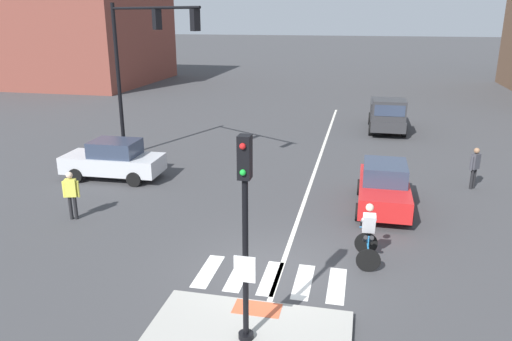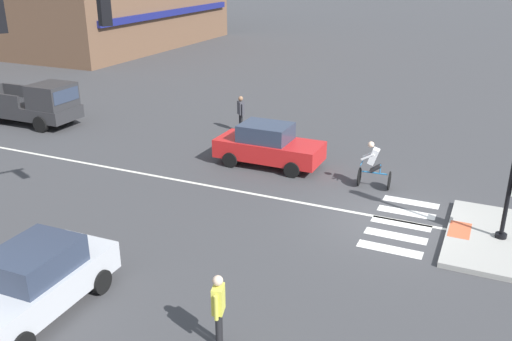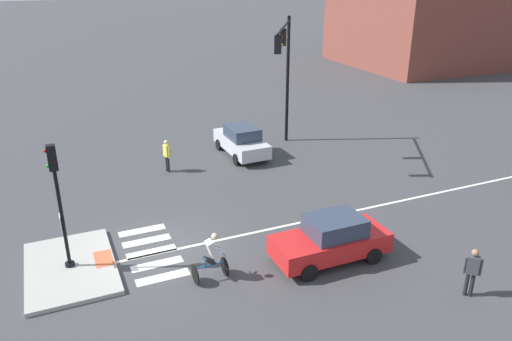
% 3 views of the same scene
% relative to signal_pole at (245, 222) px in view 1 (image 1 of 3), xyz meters
% --- Properties ---
extents(ground_plane, '(300.00, 300.00, 0.00)m').
position_rel_signal_pole_xyz_m(ground_plane, '(0.00, 3.19, -2.78)').
color(ground_plane, '#3D3D3F').
extents(traffic_island, '(4.34, 2.91, 0.15)m').
position_rel_signal_pole_xyz_m(traffic_island, '(0.00, 0.01, -2.71)').
color(traffic_island, '#A3A099').
rests_on(traffic_island, ground).
extents(tactile_pad_front, '(1.10, 0.60, 0.01)m').
position_rel_signal_pole_xyz_m(tactile_pad_front, '(0.00, 1.11, -2.63)').
color(tactile_pad_front, '#DB5B38').
rests_on(tactile_pad_front, traffic_island).
extents(signal_pole, '(0.44, 0.38, 4.36)m').
position_rel_signal_pole_xyz_m(signal_pole, '(0.00, 0.00, 0.00)').
color(signal_pole, black).
rests_on(signal_pole, traffic_island).
extents(crosswalk_stripe_a, '(0.44, 1.80, 0.01)m').
position_rel_signal_pole_xyz_m(crosswalk_stripe_a, '(-1.72, 2.79, -2.78)').
color(crosswalk_stripe_a, silver).
rests_on(crosswalk_stripe_a, ground).
extents(crosswalk_stripe_b, '(0.44, 1.80, 0.01)m').
position_rel_signal_pole_xyz_m(crosswalk_stripe_b, '(-0.86, 2.79, -2.78)').
color(crosswalk_stripe_b, silver).
rests_on(crosswalk_stripe_b, ground).
extents(crosswalk_stripe_c, '(0.44, 1.80, 0.01)m').
position_rel_signal_pole_xyz_m(crosswalk_stripe_c, '(0.00, 2.79, -2.78)').
color(crosswalk_stripe_c, silver).
rests_on(crosswalk_stripe_c, ground).
extents(crosswalk_stripe_d, '(0.44, 1.80, 0.01)m').
position_rel_signal_pole_xyz_m(crosswalk_stripe_d, '(0.86, 2.79, -2.78)').
color(crosswalk_stripe_d, silver).
rests_on(crosswalk_stripe_d, ground).
extents(crosswalk_stripe_e, '(0.44, 1.80, 0.01)m').
position_rel_signal_pole_xyz_m(crosswalk_stripe_e, '(1.72, 2.79, -2.78)').
color(crosswalk_stripe_e, silver).
rests_on(crosswalk_stripe_e, ground).
extents(lane_centre_line, '(0.14, 28.00, 0.01)m').
position_rel_signal_pole_xyz_m(lane_centre_line, '(0.18, 13.19, -2.78)').
color(lane_centre_line, silver).
rests_on(lane_centre_line, ground).
extents(traffic_light_mast, '(5.30, 3.33, 7.10)m').
position_rel_signal_pole_xyz_m(traffic_light_mast, '(-7.60, 11.88, 2.18)').
color(traffic_light_mast, black).
rests_on(traffic_light_mast, ground).
extents(building_corner_left, '(14.96, 15.58, 10.83)m').
position_rel_signal_pole_xyz_m(building_corner_left, '(-25.91, 37.01, 2.65)').
color(building_corner_left, brown).
rests_on(building_corner_left, ground).
extents(car_red_eastbound_mid, '(1.85, 4.10, 1.64)m').
position_rel_signal_pole_xyz_m(car_red_eastbound_mid, '(2.98, 8.49, -1.97)').
color(car_red_eastbound_mid, red).
rests_on(car_red_eastbound_mid, ground).
extents(car_silver_cross_left, '(4.14, 1.92, 1.64)m').
position_rel_signal_pole_xyz_m(car_silver_cross_left, '(-7.96, 9.53, -1.97)').
color(car_silver_cross_left, silver).
rests_on(car_silver_cross_left, ground).
extents(pickup_truck_charcoal_eastbound_distant, '(2.08, 5.11, 2.08)m').
position_rel_signal_pole_xyz_m(pickup_truck_charcoal_eastbound_distant, '(3.49, 20.83, -1.80)').
color(pickup_truck_charcoal_eastbound_distant, '#2D2D30').
rests_on(pickup_truck_charcoal_eastbound_distant, ground).
extents(cyclist, '(0.73, 1.13, 1.68)m').
position_rel_signal_pole_xyz_m(cyclist, '(2.45, 4.28, -1.91)').
color(cyclist, black).
rests_on(cyclist, ground).
extents(pedestrian_at_curb_left, '(0.53, 0.31, 1.67)m').
position_rel_signal_pole_xyz_m(pedestrian_at_curb_left, '(-7.23, 5.23, -1.80)').
color(pedestrian_at_curb_left, black).
rests_on(pedestrian_at_curb_left, ground).
extents(pedestrian_waiting_far_side, '(0.41, 0.43, 1.67)m').
position_rel_signal_pole_xyz_m(pedestrian_waiting_far_side, '(6.50, 11.37, -1.80)').
color(pedestrian_waiting_far_side, black).
rests_on(pedestrian_waiting_far_side, ground).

